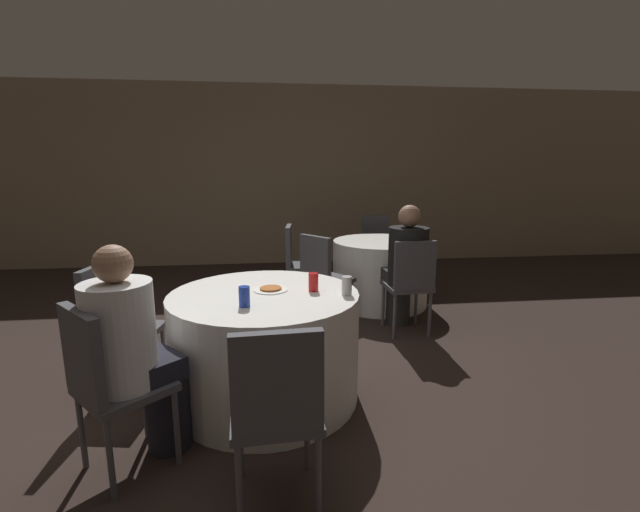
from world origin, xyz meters
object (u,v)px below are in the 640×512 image
person_black_shirt (405,266)px  soda_can_red (313,282)px  person_white_shirt (135,355)px  chair_far_west (297,257)px  chair_near_west (112,318)px  chair_far_north (375,243)px  pizza_plate_near (271,289)px  soda_can_silver (347,286)px  table_far (380,272)px  chair_near_south (276,403)px  chair_near_southwest (105,376)px  chair_far_southwest (322,271)px  chair_far_south (411,278)px  soda_can_blue (244,297)px  table_near (266,345)px

person_black_shirt → soda_can_red: person_black_shirt is taller
person_white_shirt → chair_far_west: bearing=116.9°
chair_near_west → chair_far_north: size_ratio=1.00×
chair_near_west → person_black_shirt: bearing=120.8°
person_white_shirt → pizza_plate_near: person_white_shirt is taller
pizza_plate_near → soda_can_silver: size_ratio=1.91×
person_black_shirt → soda_can_red: (-0.99, -1.09, 0.17)m
chair_far_north → soda_can_red: 3.05m
table_far → soda_can_silver: size_ratio=8.77×
chair_near_south → soda_can_red: bearing=72.3°
chair_near_southwest → chair_near_west: bearing=154.5°
chair_far_north → soda_can_silver: size_ratio=7.44×
pizza_plate_near → soda_can_silver: 0.52m
chair_far_north → person_white_shirt: (-2.11, -3.42, 0.06)m
chair_far_north → person_black_shirt: (-0.14, -1.73, 0.08)m
chair_far_north → person_black_shirt: person_black_shirt is taller
person_white_shirt → chair_far_southwest: bearing=105.8°
chair_near_south → chair_near_west: bearing=129.0°
chair_far_southwest → chair_near_west: bearing=-92.2°
chair_near_southwest → chair_far_west: bearing=115.5°
chair_far_south → chair_far_north: bearing=83.5°
chair_near_west → soda_can_silver: bearing=89.3°
chair_far_south → chair_far_southwest: same height
table_far → person_white_shirt: (-1.93, -2.49, 0.24)m
chair_near_south → person_white_shirt: bearing=144.5°
chair_far_north → soda_can_silver: (-0.92, -2.93, 0.25)m
chair_far_west → chair_far_southwest: size_ratio=1.00×
table_far → chair_far_west: bearing=173.9°
soda_can_silver → chair_near_west: bearing=170.4°
chair_near_southwest → person_white_shirt: size_ratio=0.76×
table_far → soda_can_silver: bearing=-110.5°
chair_far_southwest → chair_far_south: bearing=27.0°
table_far → chair_near_west: bearing=-143.0°
chair_near_south → soda_can_red: (0.27, 1.04, 0.25)m
chair_near_south → person_white_shirt: size_ratio=0.76×
pizza_plate_near → soda_can_red: size_ratio=1.91×
soda_can_blue → soda_can_red: bearing=32.0°
chair_far_north → table_far: bearing=90.0°
table_near → chair_far_west: size_ratio=1.38×
table_far → soda_can_red: (-0.95, -1.89, 0.43)m
chair_near_south → chair_far_north: bearing=66.8°
table_far → chair_far_north: 0.96m
person_black_shirt → soda_can_silver: 1.45m
chair_far_west → chair_far_southwest: bearing=22.3°
chair_far_southwest → person_white_shirt: 2.24m
chair_near_south → chair_far_southwest: bearing=75.1°
chair_far_southwest → table_far: bearing=90.0°
chair_far_north → chair_far_west: 1.39m
chair_near_west → pizza_plate_near: 1.09m
chair_far_south → chair_near_southwest: bearing=-144.2°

